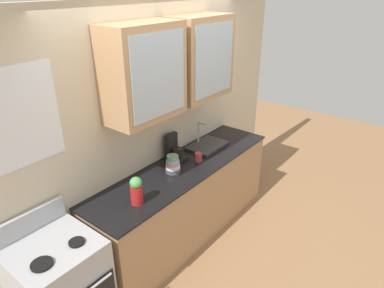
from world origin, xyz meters
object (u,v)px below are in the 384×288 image
(sink_faucet, at_px, (207,145))
(vase, at_px, (136,191))
(coffee_maker, at_px, (174,150))
(cup_near_sink, at_px, (198,157))
(bowl_stack, at_px, (173,165))

(sink_faucet, relative_size, vase, 1.79)
(sink_faucet, bearing_deg, coffee_maker, 167.27)
(vase, xyz_separation_m, cup_near_sink, (0.95, 0.04, -0.08))
(sink_faucet, xyz_separation_m, vase, (-1.30, -0.18, 0.11))
(sink_faucet, bearing_deg, cup_near_sink, -158.21)
(vase, bearing_deg, cup_near_sink, 2.63)
(vase, relative_size, cup_near_sink, 2.26)
(sink_faucet, distance_m, bowl_stack, 0.70)
(bowl_stack, distance_m, coffee_maker, 0.29)
(bowl_stack, relative_size, coffee_maker, 0.64)
(cup_near_sink, bearing_deg, vase, -177.37)
(sink_faucet, height_order, coffee_maker, coffee_maker)
(sink_faucet, distance_m, vase, 1.32)
(cup_near_sink, height_order, coffee_maker, coffee_maker)
(bowl_stack, bearing_deg, cup_near_sink, -11.41)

